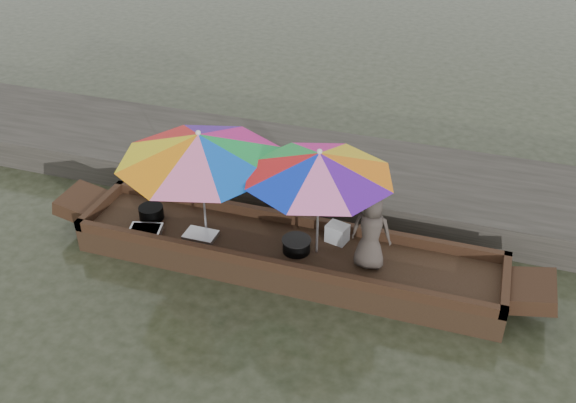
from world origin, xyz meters
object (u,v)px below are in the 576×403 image
(umbrella_bow, at_px, (202,183))
(tray_crayfish, at_px, (146,231))
(charcoal_grill, at_px, (296,246))
(supply_bag, at_px, (337,233))
(boat_hull, at_px, (286,256))
(umbrella_stern, at_px, (318,203))
(tray_scallop, at_px, (201,235))
(vendor, at_px, (371,231))
(cooking_pot, at_px, (151,213))

(umbrella_bow, bearing_deg, tray_crayfish, -155.72)
(charcoal_grill, relative_size, supply_bag, 1.33)
(boat_hull, bearing_deg, umbrella_stern, 0.00)
(tray_scallop, relative_size, umbrella_stern, 0.23)
(supply_bag, relative_size, umbrella_stern, 0.14)
(tray_crayfish, relative_size, tray_scallop, 1.00)
(boat_hull, distance_m, tray_crayfish, 1.99)
(tray_crayfish, distance_m, charcoal_grill, 2.14)
(tray_crayfish, bearing_deg, supply_bag, 14.55)
(tray_crayfish, xyz_separation_m, supply_bag, (2.58, 0.67, 0.09))
(charcoal_grill, relative_size, vendor, 0.35)
(tray_crayfish, distance_m, vendor, 3.16)
(charcoal_grill, relative_size, umbrella_stern, 0.19)
(cooking_pot, relative_size, charcoal_grill, 0.95)
(tray_crayfish, bearing_deg, boat_hull, 10.04)
(tray_scallop, bearing_deg, supply_bag, 15.71)
(tray_crayfish, bearing_deg, vendor, 5.10)
(umbrella_stern, bearing_deg, umbrella_bow, 180.00)
(charcoal_grill, xyz_separation_m, vendor, (0.99, 0.01, 0.45))
(umbrella_stern, bearing_deg, vendor, -5.32)
(cooking_pot, bearing_deg, umbrella_bow, -1.79)
(cooking_pot, distance_m, tray_scallop, 0.90)
(cooking_pot, distance_m, tray_crayfish, 0.39)
(cooking_pot, bearing_deg, tray_crayfish, -73.82)
(tray_scallop, bearing_deg, tray_crayfish, -168.25)
(charcoal_grill, bearing_deg, tray_crayfish, -172.69)
(tray_crayfish, relative_size, umbrella_bow, 0.20)
(vendor, distance_m, umbrella_stern, 0.76)
(umbrella_bow, bearing_deg, charcoal_grill, -3.05)
(tray_crayfish, bearing_deg, charcoal_grill, 7.31)
(tray_crayfish, height_order, tray_scallop, tray_crayfish)
(cooking_pot, relative_size, umbrella_bow, 0.16)
(boat_hull, xyz_separation_m, vendor, (1.16, -0.07, 0.71))
(tray_crayfish, bearing_deg, umbrella_stern, 8.23)
(charcoal_grill, height_order, umbrella_bow, umbrella_bow)
(umbrella_bow, bearing_deg, boat_hull, 0.00)
(boat_hull, xyz_separation_m, charcoal_grill, (0.18, -0.07, 0.26))
(cooking_pot, height_order, tray_crayfish, cooking_pot)
(supply_bag, bearing_deg, boat_hull, -152.89)
(charcoal_grill, distance_m, vendor, 1.08)
(tray_crayfish, bearing_deg, cooking_pot, 106.18)
(vendor, bearing_deg, supply_bag, -36.29)
(boat_hull, xyz_separation_m, tray_scallop, (-1.18, -0.19, 0.21))
(boat_hull, xyz_separation_m, cooking_pot, (-2.05, 0.03, 0.27))
(vendor, bearing_deg, umbrella_stern, -4.86)
(cooking_pot, height_order, supply_bag, supply_bag)
(tray_crayfish, bearing_deg, umbrella_bow, 24.28)
(cooking_pot, distance_m, charcoal_grill, 2.23)
(vendor, xyz_separation_m, umbrella_bow, (-2.34, 0.07, 0.24))
(umbrella_stern, bearing_deg, boat_hull, 180.00)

